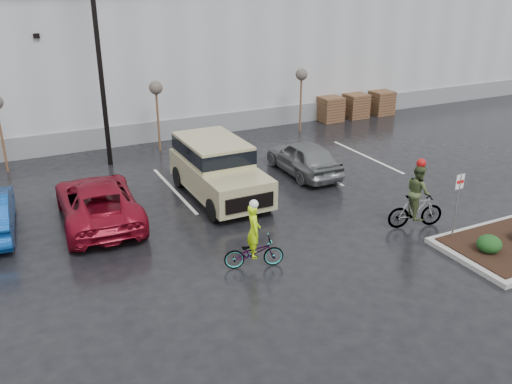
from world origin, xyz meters
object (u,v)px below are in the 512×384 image
sapling_mid (156,92)px  pallet_stack_c (381,103)px  cyclist_olive (416,203)px  pallet_stack_b (355,106)px  lamppost (96,27)px  suv_tan (219,171)px  pallet_stack_a (330,109)px  sapling_east (301,78)px  fire_lane_sign (458,199)px  cyclist_hivis (254,246)px  car_grey (303,157)px  car_red (98,201)px

sapling_mid → pallet_stack_c: sapling_mid is taller
cyclist_olive → pallet_stack_b: bearing=-13.0°
lamppost → suv_tan: lamppost is taller
pallet_stack_a → suv_tan: bearing=-142.5°
sapling_east → pallet_stack_c: bearing=9.5°
sapling_east → fire_lane_sign: 13.06m
sapling_east → cyclist_hivis: 14.34m
suv_tan → car_grey: suv_tan is taller
lamppost → sapling_east: bearing=5.7°
sapling_mid → pallet_stack_b: (11.70, 1.00, -2.05)m
pallet_stack_b → fire_lane_sign: bearing=-114.9°
pallet_stack_a → sapling_mid: bearing=-174.3°
pallet_stack_c → suv_tan: (-13.21, -7.44, 0.35)m
sapling_east → pallet_stack_c: sapling_east is taller
pallet_stack_a → suv_tan: size_ratio=0.26×
pallet_stack_b → fire_lane_sign: (-6.40, -13.80, 0.73)m
sapling_east → cyclist_olive: sapling_east is taller
lamppost → sapling_mid: size_ratio=2.88×
lamppost → sapling_mid: (2.50, 1.00, -2.96)m
pallet_stack_a → car_red: bearing=-151.7°
cyclist_hivis → fire_lane_sign: bearing=-85.8°
sapling_east → car_red: bearing=-150.4°
pallet_stack_b → cyclist_hivis: size_ratio=0.66×
car_red → cyclist_hivis: size_ratio=2.54×
pallet_stack_a → pallet_stack_c: 3.50m
fire_lane_sign → cyclist_olive: size_ratio=0.95×
sapling_mid → fire_lane_sign: size_ratio=1.45×
sapling_mid → car_grey: sapling_mid is taller
lamppost → pallet_stack_c: (16.00, 2.00, -5.01)m
car_red → pallet_stack_a: bearing=-148.8°
lamppost → suv_tan: (2.79, -5.44, -4.66)m
pallet_stack_b → sapling_mid: bearing=-175.1°
pallet_stack_a → fire_lane_sign: bearing=-108.8°
lamppost → fire_lane_sign: 14.78m
cyclist_olive → fire_lane_sign: bearing=-150.2°
cyclist_olive → sapling_mid: bearing=38.7°
car_red → suv_tan: (4.35, 0.12, 0.31)m
sapling_east → lamppost: bearing=-174.3°
pallet_stack_a → pallet_stack_b: bearing=0.0°
sapling_mid → cyclist_hivis: bearing=-94.0°
sapling_mid → car_red: 7.98m
lamppost → cyclist_olive: (7.46, -10.50, -4.84)m
lamppost → car_grey: lamppost is taller
pallet_stack_a → suv_tan: 12.24m
car_red → cyclist_hivis: cyclist_hivis is taller
car_red → cyclist_olive: cyclist_olive is taller
pallet_stack_c → suv_tan: 15.17m
car_red → sapling_mid: bearing=-118.9°
cyclist_olive → pallet_stack_a: bearing=-6.6°
pallet_stack_c → cyclist_hivis: size_ratio=0.66×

